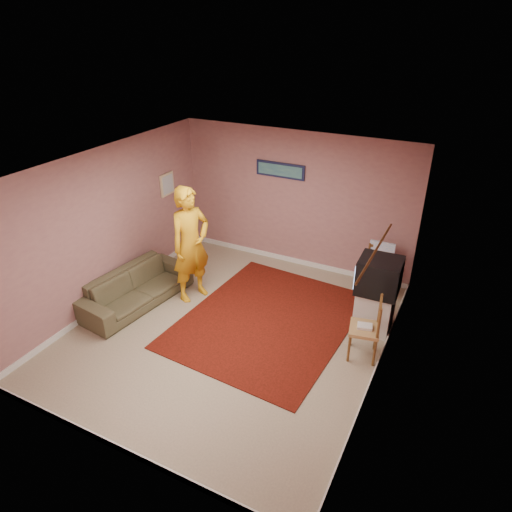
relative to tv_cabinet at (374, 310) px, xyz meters
The scene contains 26 objects.
ground 2.24m from the tv_cabinet, 151.53° to the right, with size 5.00×5.00×0.00m, color tan.
wall_back 2.61m from the tv_cabinet, 143.51° to the left, with size 4.50×0.02×2.60m, color #A5716C.
wall_front 4.17m from the tv_cabinet, 118.73° to the right, with size 4.50×0.02×2.60m, color #A5716C.
wall_left 4.44m from the tv_cabinet, 165.87° to the right, with size 0.02×5.00×2.60m, color #A5716C.
wall_right 1.46m from the tv_cabinet, 74.16° to the right, with size 0.02×5.00×2.60m, color #A5716C.
ceiling 3.17m from the tv_cabinet, 151.53° to the right, with size 4.50×5.00×0.02m, color silver.
baseboard_back 2.44m from the tv_cabinet, 143.70° to the left, with size 4.50×0.02×0.10m, color silver.
baseboard_front 4.06m from the tv_cabinet, 118.80° to the right, with size 4.50×0.02×0.10m, color silver.
baseboard_left 4.33m from the tv_cabinet, 165.84° to the right, with size 0.02×5.00×0.10m, color silver.
baseboard_right 1.13m from the tv_cabinet, 74.66° to the right, with size 0.02×5.00×0.10m, color silver.
window 2.27m from the tv_cabinet, 81.46° to the right, with size 0.01×1.10×1.50m, color black.
curtain_sheer 2.31m from the tv_cabinet, 82.43° to the right, with size 0.01×0.75×2.10m, color white.
curtain_floral 1.70m from the tv_cabinet, 79.34° to the right, with size 0.01×0.35×2.10m, color white.
curtain_rod 2.79m from the tv_cabinet, 82.72° to the right, with size 0.02×0.02×1.40m, color brown.
picture_back 3.05m from the tv_cabinet, 147.94° to the left, with size 0.95×0.04×0.28m.
picture_left 4.37m from the tv_cabinet, behind, with size 0.04×0.38×0.42m.
area_rug 1.67m from the tv_cabinet, 160.52° to the right, with size 2.46×3.07×0.02m, color black.
tv_cabinet is the anchor object (origin of this frame).
crt_tv 0.61m from the tv_cabinet, behind, with size 0.65×0.58×0.53m.
chair_a 1.03m from the tv_cabinet, 101.63° to the left, with size 0.49×0.47×0.49m.
dvd_player 1.02m from the tv_cabinet, 101.63° to the left, with size 0.34×0.25×0.06m, color #BCBCC1.
blue_throw 1.22m from the tv_cabinet, 100.14° to the left, with size 0.43×0.05×0.45m, color #98C4FA.
chair_b 0.75m from the tv_cabinet, 88.44° to the right, with size 0.49×0.50×0.52m.
game_console 0.73m from the tv_cabinet, 88.44° to the right, with size 0.20×0.15×0.04m, color silver.
sofa 3.90m from the tv_cabinet, 163.99° to the right, with size 2.00×0.78×0.58m, color #4D462E.
person 3.11m from the tv_cabinet, behind, with size 0.73×0.48×2.00m, color orange.
Camera 1 is at (2.93, -4.94, 4.34)m, focal length 32.00 mm.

